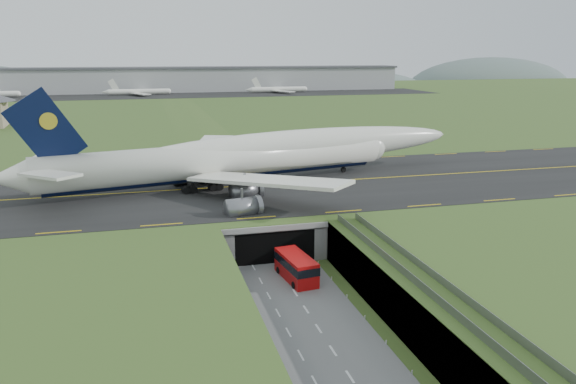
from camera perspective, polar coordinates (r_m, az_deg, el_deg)
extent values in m
plane|color=#345321|center=(76.46, 0.12, -9.46)|extent=(900.00, 900.00, 0.00)
cube|color=gray|center=(75.31, 0.13, -7.36)|extent=(800.00, 800.00, 6.00)
cube|color=slate|center=(69.85, 1.72, -11.75)|extent=(12.00, 75.00, 0.20)
cube|color=black|center=(105.26, -4.44, 0.58)|extent=(800.00, 44.00, 0.18)
cube|color=gray|center=(92.09, -2.88, -1.73)|extent=(16.00, 22.00, 1.00)
cube|color=gray|center=(91.71, -7.15, -3.52)|extent=(2.00, 22.00, 6.00)
cube|color=gray|center=(94.39, 1.31, -2.90)|extent=(2.00, 22.00, 6.00)
cube|color=black|center=(88.29, -2.19, -4.46)|extent=(12.00, 12.00, 5.00)
cube|color=#A8A8A3|center=(81.72, -1.29, -3.70)|extent=(17.00, 0.50, 0.80)
cube|color=#A8A8A3|center=(62.22, 14.61, -9.80)|extent=(3.00, 53.00, 0.50)
cube|color=gray|center=(61.29, 13.50, -9.35)|extent=(0.06, 53.00, 1.00)
cube|color=gray|center=(62.59, 15.79, -8.99)|extent=(0.06, 53.00, 1.00)
cylinder|color=#A8A8A3|center=(56.40, 19.25, -16.19)|extent=(0.90, 0.90, 5.60)
cylinder|color=#A8A8A3|center=(65.43, 13.38, -11.39)|extent=(0.90, 0.90, 5.60)
cylinder|color=#A8A8A3|center=(75.30, 9.11, -7.72)|extent=(0.90, 0.90, 5.60)
cylinder|color=white|center=(105.16, -6.67, 3.28)|extent=(66.05, 19.42, 6.23)
sphere|color=white|center=(120.11, 8.40, 4.56)|extent=(7.21, 7.21, 6.10)
cone|color=white|center=(99.40, -26.60, 1.25)|extent=(7.86, 7.17, 5.91)
ellipsoid|color=white|center=(112.04, 1.97, 4.75)|extent=(69.38, 19.64, 6.54)
ellipsoid|color=black|center=(119.44, 8.02, 4.90)|extent=(4.82, 3.55, 2.18)
cylinder|color=black|center=(105.63, -6.63, 1.98)|extent=(62.09, 15.22, 2.62)
cube|color=white|center=(120.46, -8.29, 4.12)|extent=(15.66, 29.81, 2.62)
cube|color=white|center=(106.38, -23.57, 3.12)|extent=(7.22, 11.51, 1.00)
cube|color=white|center=(91.88, -2.23, 1.18)|extent=(24.45, 26.32, 2.62)
cube|color=white|center=(92.04, -23.06, 1.63)|extent=(10.20, 11.04, 1.00)
cube|color=black|center=(98.33, -23.38, 5.79)|extent=(12.24, 3.06, 13.77)
cylinder|color=yellow|center=(98.19, -23.18, 6.66)|extent=(2.81, 1.22, 2.72)
cylinder|color=slate|center=(114.74, -7.84, 2.11)|extent=(5.60, 4.16, 3.21)
cylinder|color=slate|center=(123.08, -11.39, 2.77)|extent=(5.60, 4.16, 3.21)
cylinder|color=slate|center=(97.79, -4.39, 0.12)|extent=(5.60, 4.16, 3.21)
cylinder|color=slate|center=(86.96, -4.68, -1.64)|extent=(5.60, 4.16, 3.21)
cylinder|color=black|center=(117.32, 5.65, 2.27)|extent=(1.15, 0.69, 1.07)
cube|color=black|center=(104.67, -8.86, 0.81)|extent=(7.09, 7.85, 1.36)
cube|color=red|center=(77.34, 0.84, -7.66)|extent=(4.24, 8.80, 3.38)
cube|color=black|center=(77.10, 0.84, -7.19)|extent=(4.32, 8.92, 1.13)
cube|color=black|center=(77.88, 0.83, -8.62)|extent=(3.94, 8.21, 0.56)
cylinder|color=black|center=(74.90, 0.64, -9.46)|extent=(0.52, 1.06, 1.02)
cylinder|color=black|center=(79.73, -0.95, -7.96)|extent=(0.52, 1.06, 1.02)
cylinder|color=black|center=(76.00, 2.70, -9.12)|extent=(0.52, 1.06, 1.02)
cylinder|color=black|center=(80.76, 1.01, -7.67)|extent=(0.52, 1.06, 1.02)
cube|color=#B2B2B2|center=(368.66, -12.02, 11.07)|extent=(300.00, 22.00, 15.00)
cube|color=#4C4C51|center=(368.39, -12.08, 12.23)|extent=(302.00, 24.00, 1.20)
cube|color=black|center=(339.18, -11.70, 9.61)|extent=(320.00, 50.00, 0.08)
cylinder|color=white|center=(343.56, -14.92, 9.82)|extent=(34.00, 3.20, 3.20)
cylinder|color=white|center=(353.47, -0.97, 10.39)|extent=(34.00, 3.20, 3.20)
ellipsoid|color=slate|center=(517.71, 0.90, 10.18)|extent=(260.00, 91.00, 44.00)
ellipsoid|color=slate|center=(602.62, 19.85, 9.91)|extent=(180.00, 63.00, 60.00)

